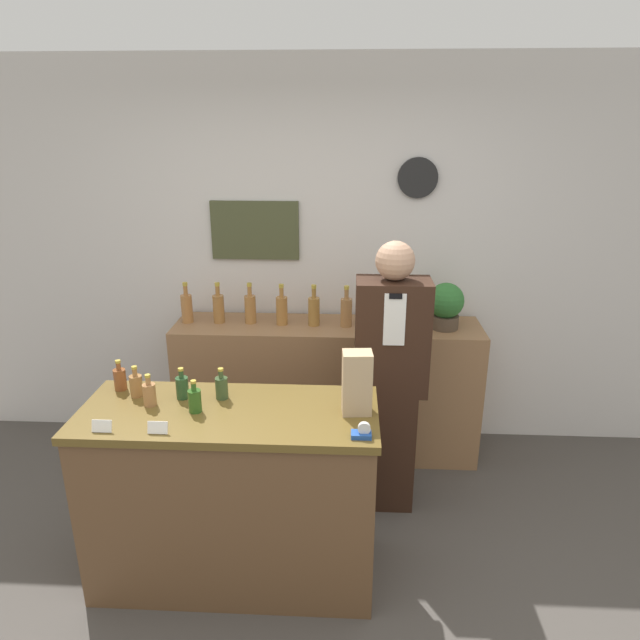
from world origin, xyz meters
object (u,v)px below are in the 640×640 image
at_px(paper_bag, 357,383).
at_px(tape_dispenser, 362,432).
at_px(potted_plant, 446,305).
at_px(shopkeeper, 390,381).

bearing_deg(paper_bag, tape_dispenser, -83.91).
bearing_deg(potted_plant, tape_dispenser, -111.81).
xyz_separation_m(potted_plant, paper_bag, (-0.60, -1.21, -0.01)).
bearing_deg(potted_plant, shopkeeper, -124.57).
relative_size(shopkeeper, tape_dispenser, 18.50).
distance_m(potted_plant, tape_dispenser, 1.55).
bearing_deg(paper_bag, potted_plant, 63.65).
distance_m(shopkeeper, paper_bag, 0.73).
bearing_deg(shopkeeper, paper_bag, -107.86).
distance_m(paper_bag, tape_dispenser, 0.26).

